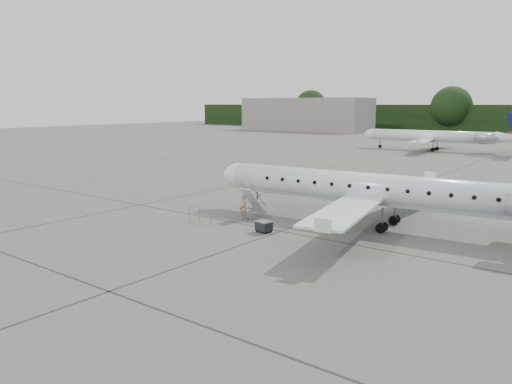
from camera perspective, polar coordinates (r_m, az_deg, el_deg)
The scene contains 8 objects.
ground at distance 28.24m, azimuth 8.66°, elevation -6.96°, with size 320.00×320.00×0.00m, color #595957.
terminal_building at distance 157.39m, azimuth 5.73°, elevation 8.82°, with size 40.00×14.00×10.00m, color gray.
main_regional_jet at distance 34.26m, azimuth 13.55°, elevation 2.04°, with size 28.11×20.24×7.21m, color silver, non-canonical shape.
airstair at distance 36.40m, azimuth -0.29°, elevation -1.17°, with size 0.85×2.29×2.26m, color silver, non-canonical shape.
passenger at distance 35.39m, azimuth -1.44°, elevation -1.81°, with size 0.68×0.45×1.88m, color #967251.
safety_railing at distance 35.52m, azimuth -6.47°, elevation -2.55°, with size 2.20×0.08×1.00m, color gray, non-canonical shape.
baggage_cart at distance 32.32m, azimuth 0.90°, elevation -3.93°, with size 0.93×0.75×0.81m, color black, non-canonical shape.
bg_regional_left at distance 94.17m, azimuth 19.29°, elevation 6.66°, with size 27.27×19.63×7.15m, color silver, non-canonical shape.
Camera 1 is at (12.88, -23.76, 8.20)m, focal length 35.00 mm.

